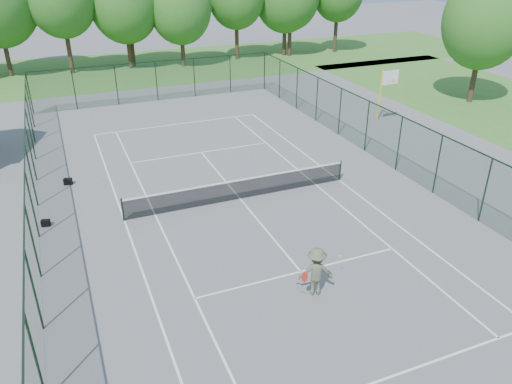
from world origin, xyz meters
TOP-DOWN VIEW (x-y plane):
  - ground at (0.00, 0.00)m, footprint 140.00×140.00m
  - grass_far at (0.00, 30.00)m, footprint 80.00×16.00m
  - court_lines at (0.00, 0.00)m, footprint 11.05×23.85m
  - tennis_net at (0.00, 0.00)m, footprint 11.08×0.08m
  - fence_enclosure at (0.00, 0.00)m, footprint 18.05×36.05m
  - tree_line_far at (0.00, 30.00)m, footprint 39.40×6.40m
  - basketball_goal at (12.91, 6.86)m, footprint 1.20×1.43m
  - tree_side at (22.17, 8.50)m, footprint 5.98×5.98m
  - sports_bag_a at (-8.70, 0.83)m, footprint 0.40×0.30m
  - sports_bag_b at (-7.52, 4.85)m, footprint 0.45×0.34m
  - tennis_player at (-0.12, -7.71)m, footprint 2.08×1.04m

SIDE VIEW (x-z plane):
  - ground at x=0.00m, z-range 0.00..0.00m
  - court_lines at x=0.00m, z-range 0.00..0.01m
  - grass_far at x=0.00m, z-range 0.00..0.01m
  - sports_bag_a at x=-8.70m, z-range 0.00..0.29m
  - sports_bag_b at x=-7.52m, z-range 0.00..0.32m
  - tennis_net at x=0.00m, z-range 0.03..1.13m
  - tennis_player at x=-0.12m, z-range 0.00..1.82m
  - fence_enclosure at x=0.00m, z-range 0.05..3.07m
  - basketball_goal at x=12.91m, z-range 0.74..4.39m
  - tree_side at x=22.17m, z-range 1.23..10.70m
  - tree_line_far at x=0.00m, z-range 1.14..10.84m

